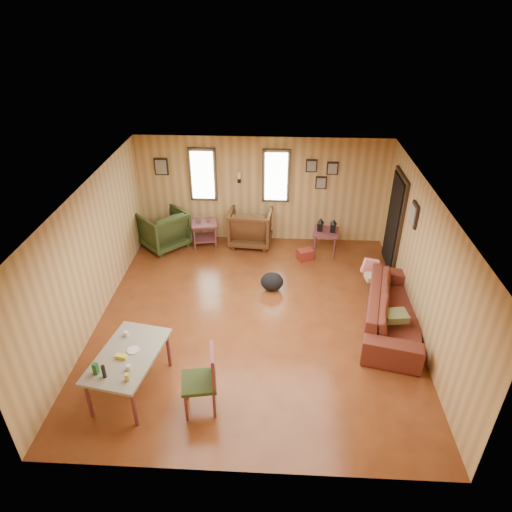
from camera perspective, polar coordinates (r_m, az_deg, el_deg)
The scene contains 11 objects.
room at distance 7.75m, azimuth 1.20°, elevation 0.48°, with size 5.54×6.04×2.44m.
sofa at distance 8.12m, azimuth 17.07°, elevation -5.81°, with size 2.34×0.68×0.92m, color maroon.
recliner_brown at distance 10.30m, azimuth -0.62°, elevation 3.99°, with size 0.92×0.86×0.95m, color #4F2E17.
recliner_green at distance 10.38m, azimuth -11.55°, elevation 3.52°, with size 0.91×0.85×0.94m, color #2D3A1A.
end_table at distance 10.31m, azimuth -6.46°, elevation 3.32°, with size 0.63×0.59×0.71m.
side_table at distance 9.95m, azimuth 8.78°, elevation 3.24°, with size 0.61×0.61×0.85m.
cooler at distance 9.88m, azimuth 6.17°, elevation 0.17°, with size 0.39×0.35×0.23m.
backpack at distance 8.81m, azimuth 2.02°, elevation -3.21°, with size 0.47×0.37×0.38m.
sofa_pillows at distance 8.29m, azimuth 15.58°, elevation -4.37°, with size 0.58×1.63×0.33m.
dining_table at distance 6.79m, azimuth -15.76°, elevation -12.18°, with size 1.02×1.45×0.87m.
dining_chair at distance 6.37m, azimuth -6.46°, elevation -14.83°, with size 0.54×0.54×1.03m.
Camera 1 is at (0.36, -6.42, 5.11)m, focal length 32.00 mm.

